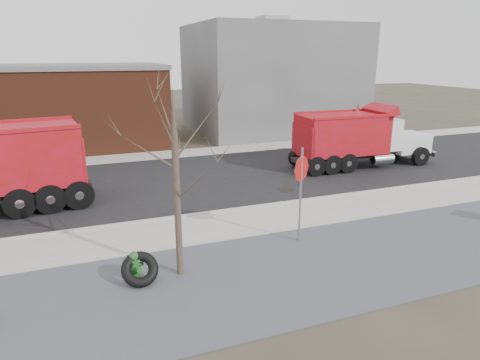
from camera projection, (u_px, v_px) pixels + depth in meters
name	position (u px, v px, depth m)	size (l,w,h in m)	color
ground	(251.00, 225.00, 15.33)	(120.00, 120.00, 0.00)	#383328
gravel_verge	(298.00, 269.00, 12.19)	(60.00, 5.00, 0.03)	slate
sidewalk	(249.00, 222.00, 15.54)	(60.00, 2.50, 0.06)	#9E9B93
curb	(236.00, 209.00, 16.70)	(60.00, 0.15, 0.11)	#9E9B93
road	(203.00, 179.00, 20.97)	(60.00, 9.40, 0.02)	black
far_sidewalk	(177.00, 154.00, 26.08)	(60.00, 2.00, 0.06)	#9E9B93
building_grey	(271.00, 79.00, 33.38)	(12.00, 10.00, 8.00)	slate
bare_tree	(175.00, 159.00, 10.97)	(3.20, 3.20, 5.20)	#382D23
fire_hydrant	(135.00, 268.00, 11.42)	(0.49, 0.49, 0.88)	#2B712C
truck_tire	(140.00, 269.00, 11.29)	(0.98, 0.84, 0.92)	black
stop_sign	(301.00, 180.00, 13.41)	(0.74, 0.47, 3.13)	gray
dump_truck_red_a	(358.00, 136.00, 22.77)	(8.09, 2.39, 3.26)	black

